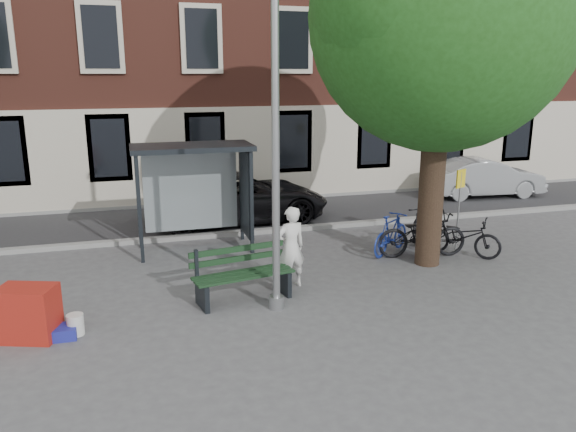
# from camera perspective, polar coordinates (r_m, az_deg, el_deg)

# --- Properties ---
(ground) EXTENTS (90.00, 90.00, 0.00)m
(ground) POSITION_cam_1_polar(r_m,az_deg,el_deg) (10.63, -1.18, -9.36)
(ground) COLOR #4C4C4F
(ground) RESTS_ON ground
(road) EXTENTS (40.00, 4.00, 0.01)m
(road) POSITION_cam_1_polar(r_m,az_deg,el_deg) (17.14, -7.25, -0.20)
(road) COLOR #28282B
(road) RESTS_ON ground
(curb_near) EXTENTS (40.00, 0.25, 0.12)m
(curb_near) POSITION_cam_1_polar(r_m,az_deg,el_deg) (15.22, -6.06, -1.81)
(curb_near) COLOR gray
(curb_near) RESTS_ON ground
(curb_far) EXTENTS (40.00, 0.25, 0.12)m
(curb_far) POSITION_cam_1_polar(r_m,az_deg,el_deg) (19.05, -8.21, 1.42)
(curb_far) COLOR gray
(curb_far) RESTS_ON ground
(lamppost) EXTENTS (0.28, 0.35, 6.11)m
(lamppost) POSITION_cam_1_polar(r_m,az_deg,el_deg) (9.85, -1.26, 5.64)
(lamppost) COLOR #9EA0A3
(lamppost) RESTS_ON ground
(tree_right) EXTENTS (5.76, 5.60, 8.20)m
(tree_right) POSITION_cam_1_polar(r_m,az_deg,el_deg) (12.68, 15.84, 19.91)
(tree_right) COLOR black
(tree_right) RESTS_ON ground
(bus_shelter) EXTENTS (2.85, 1.45, 2.62)m
(bus_shelter) POSITION_cam_1_polar(r_m,az_deg,el_deg) (13.85, -8.09, 4.41)
(bus_shelter) COLOR #1E2328
(bus_shelter) RESTS_ON ground
(painter) EXTENTS (0.68, 0.51, 1.69)m
(painter) POSITION_cam_1_polar(r_m,az_deg,el_deg) (11.39, 0.30, -3.18)
(painter) COLOR white
(painter) RESTS_ON ground
(bench) EXTENTS (2.03, 0.97, 1.00)m
(bench) POSITION_cam_1_polar(r_m,az_deg,el_deg) (10.91, -4.65, -6.16)
(bench) COLOR #1E2328
(bench) RESTS_ON ground
(bike_a) EXTENTS (2.22, 1.07, 1.12)m
(bike_a) POSITION_cam_1_polar(r_m,az_deg,el_deg) (13.69, 13.45, -1.80)
(bike_a) COLOR black
(bike_a) RESTS_ON ground
(bike_b) EXTENTS (1.60, 1.35, 0.99)m
(bike_b) POSITION_cam_1_polar(r_m,az_deg,el_deg) (13.82, 10.42, -1.77)
(bike_b) COLOR #1B3196
(bike_b) RESTS_ON ground
(bike_c) EXTENTS (1.76, 1.74, 0.96)m
(bike_c) POSITION_cam_1_polar(r_m,az_deg,el_deg) (14.05, 17.26, -1.98)
(bike_c) COLOR black
(bike_c) RESTS_ON ground
(bike_d) EXTENTS (0.98, 1.80, 1.04)m
(bike_d) POSITION_cam_1_polar(r_m,az_deg,el_deg) (14.10, 13.30, -1.49)
(bike_d) COLOR black
(bike_d) RESTS_ON ground
(car_dark) EXTENTS (5.41, 2.71, 1.47)m
(car_dark) POSITION_cam_1_polar(r_m,az_deg,el_deg) (16.56, -5.05, 1.95)
(car_dark) COLOR black
(car_dark) RESTS_ON ground
(car_silver) EXTENTS (4.23, 1.79, 1.36)m
(car_silver) POSITION_cam_1_polar(r_m,az_deg,el_deg) (21.07, 19.32, 3.71)
(car_silver) COLOR #9FA2A6
(car_silver) RESTS_ON ground
(red_stand) EXTENTS (1.05, 0.86, 0.90)m
(red_stand) POSITION_cam_1_polar(r_m,az_deg,el_deg) (10.26, -24.89, -8.95)
(red_stand) COLOR #A42015
(red_stand) RESTS_ON ground
(blue_crate) EXTENTS (0.56, 0.41, 0.20)m
(blue_crate) POSITION_cam_1_polar(r_m,az_deg,el_deg) (10.22, -22.19, -10.90)
(blue_crate) COLOR #202595
(blue_crate) RESTS_ON ground
(bucket_b) EXTENTS (0.35, 0.35, 0.36)m
(bucket_b) POSITION_cam_1_polar(r_m,az_deg,el_deg) (11.40, -25.07, -8.14)
(bucket_b) COLOR silver
(bucket_b) RESTS_ON ground
(bucket_c) EXTENTS (0.37, 0.37, 0.36)m
(bucket_c) POSITION_cam_1_polar(r_m,az_deg,el_deg) (10.22, -20.78, -10.28)
(bucket_c) COLOR silver
(bucket_c) RESTS_ON ground
(notice_sign) EXTENTS (0.33, 0.17, 2.01)m
(notice_sign) POSITION_cam_1_polar(r_m,az_deg,el_deg) (14.35, 17.06, 2.44)
(notice_sign) COLOR #9EA0A3
(notice_sign) RESTS_ON ground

